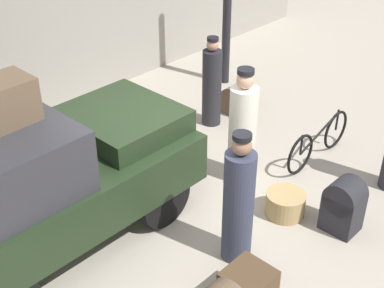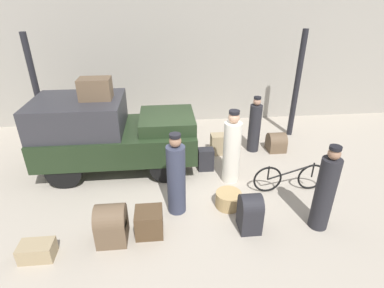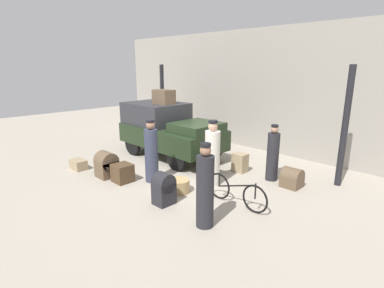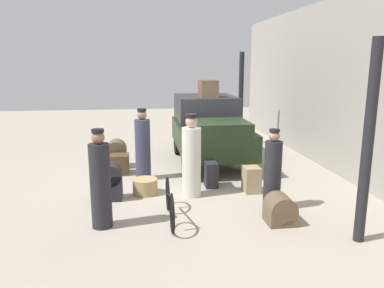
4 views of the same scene
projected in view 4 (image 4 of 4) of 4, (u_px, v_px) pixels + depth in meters
ground_plane at (183, 180)px, 9.24m from camera, size 30.00×30.00×0.00m
station_building_facade at (345, 87)px, 9.31m from camera, size 16.00×0.15×4.50m
canopy_pillar_left at (241, 99)px, 13.02m from camera, size 0.17×0.17×3.21m
canopy_pillar_right at (368, 144)px, 5.76m from camera, size 0.17×0.17×3.21m
truck at (209, 127)px, 10.88m from camera, size 3.82×1.87×1.86m
bicycle at (170, 203)px, 6.82m from camera, size 1.69×0.04×0.69m
wicker_basket at (145, 186)px, 8.25m from camera, size 0.55×0.55×0.34m
conductor_in_dark_uniform at (143, 147)px, 9.17m from camera, size 0.37×0.37×1.76m
porter_carrying_trunk at (273, 173)px, 7.26m from camera, size 0.34×0.34×1.61m
porter_lifting_near_truck at (192, 159)px, 8.00m from camera, size 0.41×0.41×1.79m
porter_standing_middle at (100, 183)px, 6.45m from camera, size 0.36×0.36×1.75m
trunk_large_brown at (117, 154)px, 10.35m from camera, size 0.54×0.55×0.75m
suitcase_black_upright at (119, 164)px, 9.74m from camera, size 0.51×0.49×0.51m
suitcase_tan_flat at (111, 181)px, 7.86m from camera, size 0.40×0.46×0.77m
trunk_barrel_dark at (280, 211)px, 6.71m from camera, size 0.49×0.50×0.53m
suitcase_small_leather at (109, 152)px, 11.54m from camera, size 0.57×0.36×0.30m
trunk_umber_medium at (211, 175)px, 8.68m from camera, size 0.39×0.28×0.58m
trunk_wicker_pale at (251, 179)px, 8.35m from camera, size 0.41×0.35×0.58m
trunk_on_truck_roof at (208, 89)px, 10.84m from camera, size 0.73×0.50×0.49m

